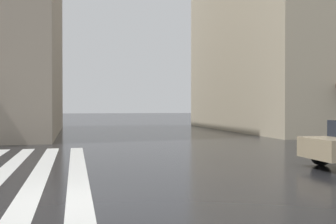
% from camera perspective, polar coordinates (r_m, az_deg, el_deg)
% --- Properties ---
extents(ground_plane, '(220.00, 220.00, 0.00)m').
position_cam_1_polar(ground_plane, '(8.25, -13.56, -12.01)').
color(ground_plane, black).
extents(zebra_crossing, '(13.00, 4.50, 0.01)m').
position_cam_1_polar(zebra_crossing, '(12.34, -21.80, -7.78)').
color(zebra_crossing, silver).
rests_on(zebra_crossing, ground_plane).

